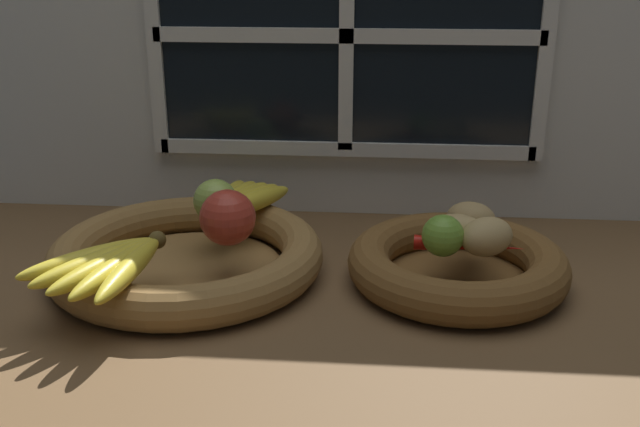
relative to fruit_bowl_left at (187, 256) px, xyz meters
The scene contains 13 objects.
ground_plane 21.86cm from the fruit_bowl_left, ahead, with size 140.00×90.00×3.00cm, color brown.
back_wall 43.78cm from the fruit_bowl_left, 53.33° to the left, with size 140.00×4.60×55.00cm.
fruit_bowl_left is the anchor object (origin of this frame).
fruit_bowl_right 38.53cm from the fruit_bowl_left, ahead, with size 30.76×30.76×5.90cm.
apple_red_right 10.02cm from the fruit_bowl_left, 19.16° to the right, with size 7.77×7.77×7.77cm, color #B73828.
apple_green_back 9.40cm from the fruit_bowl_left, 62.73° to the left, with size 6.54×6.54×6.54cm, color #99B74C.
banana_bunch_front 15.29cm from the fruit_bowl_left, 115.51° to the right, with size 15.83×20.26×2.74cm.
banana_bunch_back 13.83cm from the fruit_bowl_left, 63.24° to the left, with size 11.90×17.85×3.03cm.
potato_large 38.90cm from the fruit_bowl_left, ahead, with size 7.74×4.43×4.37cm, color tan.
potato_small 42.28cm from the fruit_bowl_left, ahead, with size 7.66×5.67×5.19cm, color tan.
potato_back 41.16cm from the fruit_bowl_left, ahead, with size 6.97×5.62×4.62cm, color #A38451.
lime_near 36.62cm from the fruit_bowl_left, ahead, with size 5.64×5.64×5.64cm, color #6B9E33.
chili_pepper 39.93cm from the fruit_bowl_left, ahead, with size 2.13×2.13×14.72cm, color red.
Camera 1 is at (5.58, -93.24, 44.92)cm, focal length 40.87 mm.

